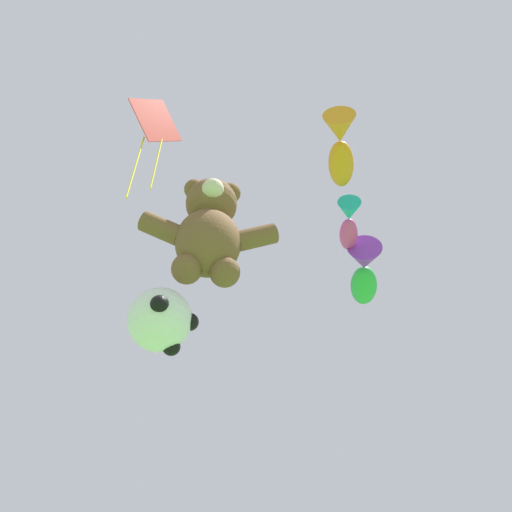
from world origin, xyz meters
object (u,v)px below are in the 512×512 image
fish_kite_tangerine (340,147)px  diamond_kite (154,127)px  fish_kite_magenta (349,223)px  teddy_bear_kite (209,230)px  fish_kite_emerald (364,272)px  soccer_ball_kite (160,320)px

fish_kite_tangerine → diamond_kite: size_ratio=0.62×
fish_kite_magenta → diamond_kite: (-4.53, -2.53, -0.67)m
teddy_bear_kite → fish_kite_emerald: (4.08, 3.80, 3.02)m
teddy_bear_kite → fish_kite_emerald: fish_kite_emerald is taller
teddy_bear_kite → fish_kite_tangerine: bearing=8.4°
fish_kite_magenta → fish_kite_emerald: bearing=63.2°
fish_kite_tangerine → fish_kite_magenta: size_ratio=1.24×
fish_kite_emerald → diamond_kite: size_ratio=0.70×
teddy_bear_kite → soccer_ball_kite: bearing=163.9°
soccer_ball_kite → fish_kite_tangerine: size_ratio=0.53×
teddy_bear_kite → fish_kite_tangerine: 4.39m
fish_kite_magenta → diamond_kite: size_ratio=0.50×
soccer_ball_kite → fish_kite_tangerine: (3.28, 0.23, 5.27)m
soccer_ball_kite → diamond_kite: size_ratio=0.33×
teddy_bear_kite → diamond_kite: size_ratio=0.75×
fish_kite_emerald → diamond_kite: (-5.30, -4.04, -0.54)m
diamond_kite → soccer_ball_kite: bearing=33.1°
soccer_ball_kite → fish_kite_magenta: size_ratio=0.65×
fish_kite_emerald → diamond_kite: fish_kite_emerald is taller
soccer_ball_kite → teddy_bear_kite: bearing=-16.1°
diamond_kite → fish_kite_magenta: bearing=29.1°
fish_kite_tangerine → diamond_kite: (-3.91, -0.64, -0.97)m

